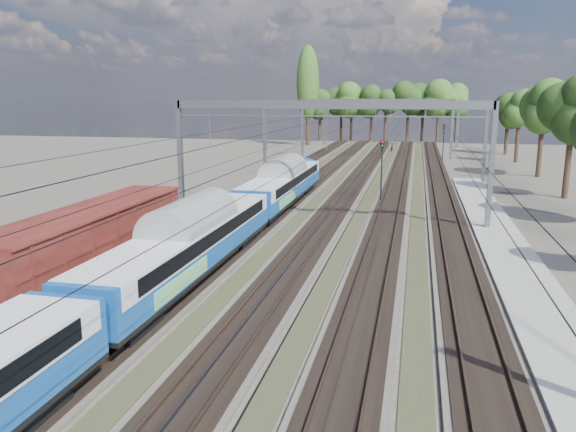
% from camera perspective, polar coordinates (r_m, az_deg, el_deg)
% --- Properties ---
extents(track_bed, '(21.00, 130.00, 0.34)m').
position_cam_1_polar(track_bed, '(56.75, 6.24, 2.64)').
color(track_bed, '#47423A').
rests_on(track_bed, ground).
extents(platform, '(3.00, 70.00, 0.30)m').
position_cam_1_polar(platform, '(32.45, 22.36, -5.19)').
color(platform, gray).
rests_on(platform, ground).
extents(catenary, '(25.65, 130.00, 9.00)m').
position_cam_1_polar(catenary, '(63.69, 7.49, 9.32)').
color(catenary, slate).
rests_on(catenary, ground).
extents(tree_belt, '(39.98, 100.97, 11.77)m').
position_cam_1_polar(tree_belt, '(107.28, 13.00, 11.00)').
color(tree_belt, black).
rests_on(tree_belt, ground).
extents(poplar, '(4.40, 4.40, 19.04)m').
position_cam_1_polar(poplar, '(110.67, 2.03, 13.33)').
color(poplar, black).
rests_on(poplar, ground).
extents(emu_train, '(2.87, 60.68, 4.19)m').
position_cam_1_polar(emu_train, '(28.32, -10.15, -2.02)').
color(emu_train, black).
rests_on(emu_train, ground).
extents(freight_boxcar, '(3.03, 14.61, 3.77)m').
position_cam_1_polar(freight_boxcar, '(29.28, -19.30, -2.39)').
color(freight_boxcar, black).
rests_on(freight_boxcar, ground).
extents(worker, '(0.53, 0.67, 1.59)m').
position_cam_1_polar(worker, '(98.53, 10.51, 6.86)').
color(worker, black).
rests_on(worker, ground).
extents(signal_near, '(0.36, 0.33, 5.51)m').
position_cam_1_polar(signal_near, '(50.88, 9.51, 5.33)').
color(signal_near, black).
rests_on(signal_near, ground).
extents(signal_far, '(0.37, 0.34, 5.53)m').
position_cam_1_polar(signal_far, '(84.28, 15.53, 7.64)').
color(signal_far, black).
rests_on(signal_far, ground).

